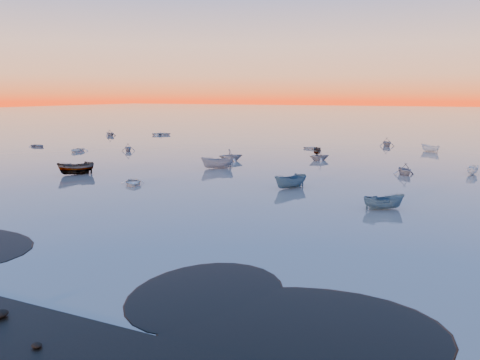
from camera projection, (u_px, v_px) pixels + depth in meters
The scene contains 6 objects.
ground at pixel (373, 136), 114.78m from camera, with size 600.00×600.00×0.00m, color slate.
mud_lobes at pixel (61, 289), 24.47m from camera, with size 140.00×6.00×0.07m, color black, non-canonical shape.
moored_fleet at pixel (324, 160), 72.76m from camera, with size 124.00×58.00×1.20m, color silver, non-canonical shape.
boat_near_left at pixel (133, 185), 52.73m from camera, with size 3.65×1.52×0.91m, color silver.
boat_near_center at pixel (383, 209), 41.54m from camera, with size 3.79×1.60×1.31m, color #3B5D71.
boat_near_right at pixel (404, 175), 59.32m from camera, with size 3.32×1.49×1.16m, color slate.
Camera 1 is at (18.12, -18.03, 10.08)m, focal length 35.00 mm.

